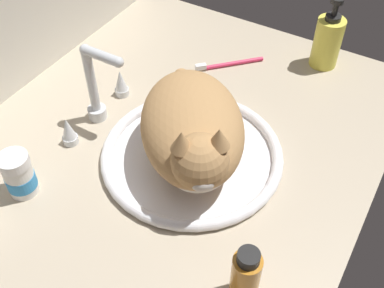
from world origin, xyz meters
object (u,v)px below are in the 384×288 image
(pill_bottle, at_px, (19,175))
(cat, at_px, (193,132))
(soap_pump_bottle, at_px, (328,41))
(toothbrush, at_px, (228,64))
(amber_bottle, at_px, (245,276))
(faucet, at_px, (96,93))
(sink_basin, at_px, (192,155))

(pill_bottle, bearing_deg, cat, -48.25)
(soap_pump_bottle, height_order, pill_bottle, soap_pump_bottle)
(toothbrush, bearing_deg, soap_pump_bottle, -57.30)
(soap_pump_bottle, bearing_deg, toothbrush, 122.70)
(soap_pump_bottle, xyz_separation_m, amber_bottle, (-0.64, -0.10, -0.01))
(cat, distance_m, pill_bottle, 0.33)
(cat, height_order, amber_bottle, cat)
(faucet, distance_m, soap_pump_bottle, 0.55)
(faucet, bearing_deg, pill_bottle, -179.94)
(soap_pump_bottle, xyz_separation_m, pill_bottle, (-0.66, 0.35, -0.02))
(cat, relative_size, toothbrush, 2.79)
(toothbrush, bearing_deg, sink_basin, -165.61)
(cat, bearing_deg, faucet, 86.44)
(toothbrush, bearing_deg, pill_bottle, 164.24)
(cat, height_order, soap_pump_bottle, cat)
(faucet, distance_m, amber_bottle, 0.49)
(cat, bearing_deg, pill_bottle, 131.75)
(sink_basin, height_order, soap_pump_bottle, soap_pump_bottle)
(cat, xyz_separation_m, amber_bottle, (-0.19, -0.20, -0.04))
(sink_basin, relative_size, toothbrush, 2.77)
(faucet, bearing_deg, cat, -93.56)
(sink_basin, xyz_separation_m, pill_bottle, (-0.23, 0.23, 0.03))
(amber_bottle, height_order, pill_bottle, amber_bottle)
(sink_basin, bearing_deg, toothbrush, 14.39)
(cat, bearing_deg, sink_basin, 36.81)
(toothbrush, bearing_deg, faucet, 153.64)
(faucet, bearing_deg, sink_basin, -90.00)
(faucet, relative_size, cat, 0.58)
(amber_bottle, bearing_deg, toothbrush, 29.72)
(sink_basin, bearing_deg, soap_pump_bottle, -15.27)
(amber_bottle, relative_size, pill_bottle, 1.30)
(sink_basin, relative_size, cat, 0.99)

